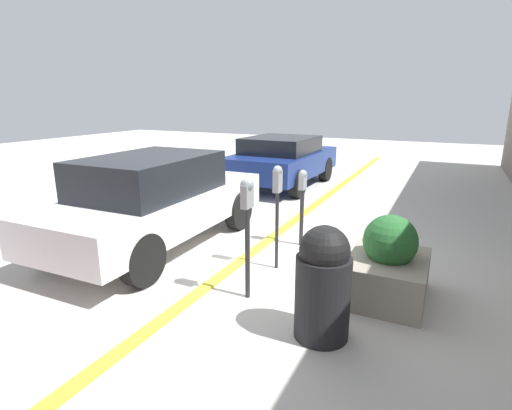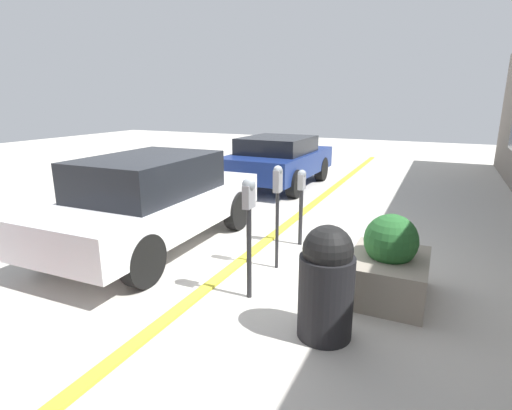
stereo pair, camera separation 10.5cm
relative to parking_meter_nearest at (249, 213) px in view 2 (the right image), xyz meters
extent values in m
plane|color=beige|center=(1.02, 0.53, -1.12)|extent=(40.00, 40.00, 0.00)
cube|color=gold|center=(1.02, 0.61, -1.10)|extent=(24.50, 0.16, 0.04)
cylinder|color=#232326|center=(0.00, 0.00, -0.53)|extent=(0.06, 0.06, 1.18)
cube|color=#99999E|center=(0.00, 0.00, 0.21)|extent=(0.19, 0.09, 0.29)
sphere|color=gray|center=(0.00, 0.00, 0.35)|extent=(0.16, 0.16, 0.16)
cylinder|color=#232326|center=(0.99, 0.03, -0.54)|extent=(0.05, 0.05, 1.16)
cube|color=#99999E|center=(0.99, 0.03, 0.20)|extent=(0.15, 0.09, 0.32)
sphere|color=gray|center=(0.99, 0.03, 0.36)|extent=(0.13, 0.13, 0.13)
cylinder|color=#232326|center=(2.08, 0.03, -0.63)|extent=(0.07, 0.07, 0.98)
cube|color=#99999E|center=(2.08, 0.03, -0.01)|extent=(0.17, 0.09, 0.26)
sphere|color=gray|center=(2.08, 0.03, 0.13)|extent=(0.14, 0.14, 0.14)
cube|color=gray|center=(0.78, -1.58, -0.85)|extent=(1.20, 0.94, 0.54)
sphere|color=#28662D|center=(0.78, -1.58, -0.37)|extent=(0.66, 0.66, 0.66)
cube|color=silver|center=(1.03, 2.23, -0.46)|extent=(4.37, 1.85, 0.58)
cube|color=black|center=(0.86, 2.23, 0.14)|extent=(2.28, 1.60, 0.62)
cylinder|color=black|center=(2.37, 1.41, -0.75)|extent=(0.74, 0.21, 0.74)
cylinder|color=black|center=(2.37, 3.05, -0.75)|extent=(0.74, 0.21, 0.74)
cylinder|color=black|center=(-0.32, 1.41, -0.75)|extent=(0.74, 0.21, 0.74)
cylinder|color=black|center=(-0.32, 3.05, -0.75)|extent=(0.74, 0.21, 0.74)
cube|color=navy|center=(6.43, 2.17, -0.45)|extent=(3.98, 2.07, 0.61)
cube|color=black|center=(6.27, 2.17, 0.08)|extent=(2.09, 1.79, 0.44)
cylinder|color=black|center=(7.65, 1.26, -0.76)|extent=(0.72, 0.24, 0.72)
cylinder|color=black|center=(7.65, 3.08, -0.76)|extent=(0.72, 0.24, 0.72)
cylinder|color=black|center=(5.21, 1.26, -0.76)|extent=(0.72, 0.24, 0.72)
cylinder|color=black|center=(5.21, 3.08, -0.76)|extent=(0.72, 0.24, 0.72)
cylinder|color=black|center=(-0.42, -1.09, -0.67)|extent=(0.58, 0.58, 0.90)
sphere|color=black|center=(-0.42, -1.09, -0.15)|extent=(0.52, 0.52, 0.52)
camera|label=1|loc=(-4.11, -2.12, 1.34)|focal=28.00mm
camera|label=2|loc=(-4.15, -2.03, 1.34)|focal=28.00mm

